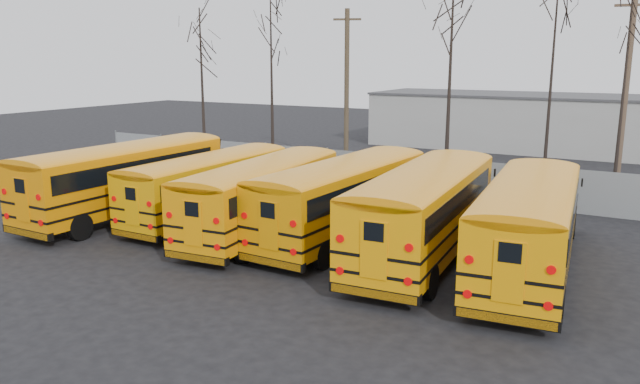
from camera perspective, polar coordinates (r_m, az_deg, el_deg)
The scene contains 16 objects.
ground at distance 22.06m, azimuth -5.26°, elevation -5.91°, with size 120.00×120.00×0.00m, color black.
fence at distance 32.11m, azimuth 6.93°, elevation 1.64°, with size 40.00×0.04×2.00m, color gray.
distant_building at distance 50.44m, azimuth 17.91°, elevation 6.12°, with size 22.00×8.00×4.00m, color #A3A39E.
bus_a at distance 28.38m, azimuth -17.05°, elevation 1.67°, with size 2.89×11.71×3.26m.
bus_b at distance 26.97m, azimuth -9.91°, elevation 1.01°, with size 2.38×10.29×2.88m.
bus_c at distance 24.38m, azimuth -5.04°, elevation 0.12°, with size 3.34×10.85×2.99m.
bus_d at distance 23.69m, azimuth 2.41°, elevation -0.03°, with size 3.08×11.23×3.11m.
bus_e at distance 21.70m, azimuth 9.74°, elevation -1.14°, with size 3.43×11.72×3.24m.
bus_f at distance 20.83m, azimuth 18.62°, elevation -2.30°, with size 3.70×11.49×3.16m.
utility_pole_left at distance 40.22m, azimuth 2.45°, elevation 9.64°, with size 1.66×0.79×9.81m.
utility_pole_right at distance 35.14m, azimuth 26.14°, elevation 8.21°, with size 1.78×0.31×10.00m.
tree_0 at distance 40.41m, azimuth -10.71°, elevation 9.27°, with size 0.26×0.26×9.82m, color black.
tree_1 at distance 40.84m, azimuth -4.44°, elevation 9.96°, with size 0.26×0.26×10.51m, color black.
tree_2 at distance 35.16m, azimuth 11.78°, elevation 10.09°, with size 0.26×0.26×11.39m, color black.
tree_3 at distance 34.60m, azimuth 20.35°, elevation 9.11°, with size 0.26×0.26×10.83m, color black.
tree_4 at distance 33.18m, azimuth 25.92°, elevation 7.53°, with size 0.26×0.26×9.66m, color black.
Camera 1 is at (11.99, -17.20, 6.85)m, focal length 35.00 mm.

